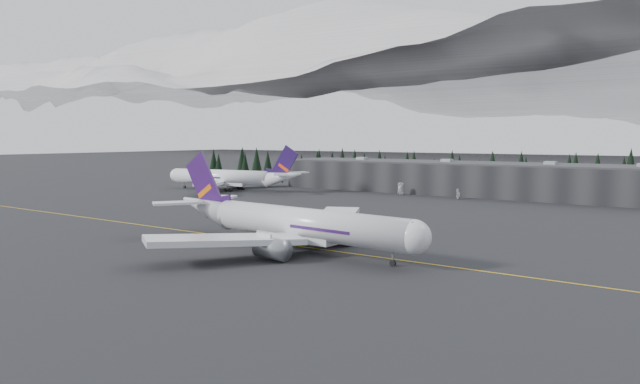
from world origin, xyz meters
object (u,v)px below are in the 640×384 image
Objects in this scene: terminal at (470,178)px; jet_main at (287,222)px; jet_parked at (232,178)px; gse_vehicle_b at (459,197)px; gse_vehicle_a at (401,193)px.

terminal is 2.44× the size of jet_main.
gse_vehicle_b is (91.79, 21.82, -4.81)m from jet_parked.
gse_vehicle_a is (-21.21, -18.81, -5.63)m from terminal.
jet_main is at bearing 129.49° from jet_parked.
jet_parked reaches higher than gse_vehicle_a.
jet_parked is 16.82× the size of gse_vehicle_b.
terminal is 33.03× the size of gse_vehicle_a.
jet_parked reaches higher than terminal.
terminal reaches higher than gse_vehicle_b.
gse_vehicle_a is 24.88m from gse_vehicle_b.
gse_vehicle_b is (24.73, -2.74, -0.01)m from gse_vehicle_a.
gse_vehicle_a is 1.24× the size of gse_vehicle_b.
gse_vehicle_a is at bearing -168.71° from jet_parked.
jet_parked is (-88.27, -43.37, -0.82)m from terminal.
gse_vehicle_a is (67.06, 24.56, -4.80)m from jet_parked.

